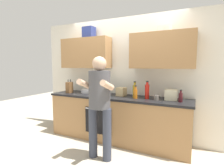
% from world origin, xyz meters
% --- Properties ---
extents(ground_plane, '(12.00, 12.00, 0.00)m').
position_xyz_m(ground_plane, '(0.00, 0.00, 0.00)').
color(ground_plane, '#B2A893').
extents(back_wall_unit, '(4.00, 0.38, 2.50)m').
position_xyz_m(back_wall_unit, '(-0.00, 0.27, 1.49)').
color(back_wall_unit, silver).
rests_on(back_wall_unit, ground).
extents(counter, '(2.84, 0.67, 0.90)m').
position_xyz_m(counter, '(-0.00, -0.00, 0.45)').
color(counter, '#A37547').
rests_on(counter, ground).
extents(person_standing, '(0.49, 0.45, 1.64)m').
position_xyz_m(person_standing, '(0.06, -0.76, 0.97)').
color(person_standing, '#383D4C').
rests_on(person_standing, ground).
extents(bottle_wine, '(0.06, 0.06, 0.21)m').
position_xyz_m(bottle_wine, '(1.19, -0.04, 0.99)').
color(bottle_wine, '#471419').
rests_on(bottle_wine, counter).
extents(bottle_oil, '(0.07, 0.07, 0.31)m').
position_xyz_m(bottle_oil, '(0.37, 0.04, 1.03)').
color(bottle_oil, olive).
rests_on(bottle_oil, counter).
extents(bottle_hotsauce, '(0.08, 0.08, 0.33)m').
position_xyz_m(bottle_hotsauce, '(0.62, -0.00, 1.04)').
color(bottle_hotsauce, red).
rests_on(bottle_hotsauce, counter).
extents(bottle_soda, '(0.06, 0.06, 0.27)m').
position_xyz_m(bottle_soda, '(-0.19, 0.04, 1.01)').
color(bottle_soda, '#198C33').
rests_on(bottle_soda, counter).
extents(bottle_juice, '(0.07, 0.07, 0.24)m').
position_xyz_m(bottle_juice, '(0.42, -0.06, 1.00)').
color(bottle_juice, orange).
rests_on(bottle_juice, counter).
extents(cup_stoneware, '(0.09, 0.09, 0.09)m').
position_xyz_m(cup_stoneware, '(0.80, -0.05, 0.94)').
color(cup_stoneware, slate).
rests_on(cup_stoneware, counter).
extents(mixing_bowl, '(0.27, 0.27, 0.08)m').
position_xyz_m(mixing_bowl, '(-0.75, 0.09, 0.94)').
color(mixing_bowl, silver).
rests_on(mixing_bowl, counter).
extents(knife_block, '(0.10, 0.14, 0.30)m').
position_xyz_m(knife_block, '(-1.10, -0.08, 1.02)').
color(knife_block, brown).
rests_on(knife_block, counter).
extents(grocery_bag_rice, '(0.23, 0.21, 0.18)m').
position_xyz_m(grocery_bag_rice, '(1.03, 0.08, 0.99)').
color(grocery_bag_rice, beige).
rests_on(grocery_bag_rice, counter).
extents(grocery_bag_bread, '(0.18, 0.19, 0.17)m').
position_xyz_m(grocery_bag_bread, '(0.07, 0.09, 0.98)').
color(grocery_bag_bread, tan).
rests_on(grocery_bag_bread, counter).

